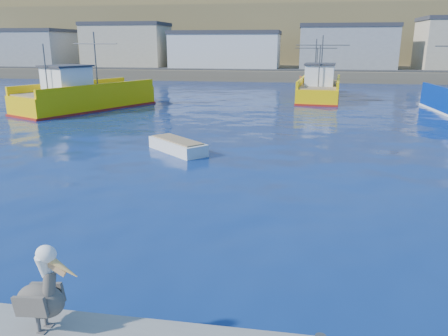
% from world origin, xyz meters
% --- Properties ---
extents(ground, '(260.00, 260.00, 0.00)m').
position_xyz_m(ground, '(0.00, 0.00, 0.00)').
color(ground, '#07185A').
rests_on(ground, ground).
extents(dock_bollards, '(36.20, 0.20, 0.30)m').
position_xyz_m(dock_bollards, '(0.60, -3.40, 0.65)').
color(dock_bollards, '#4C4C4C').
rests_on(dock_bollards, dock).
extents(far_shore, '(200.00, 81.00, 24.00)m').
position_xyz_m(far_shore, '(0.00, 109.20, 8.98)').
color(far_shore, brown).
rests_on(far_shore, ground).
extents(trawler_yellow_a, '(9.45, 13.45, 6.71)m').
position_xyz_m(trawler_yellow_a, '(-16.16, 26.17, 1.13)').
color(trawler_yellow_a, yellow).
rests_on(trawler_yellow_a, ground).
extents(trawler_yellow_b, '(5.51, 11.97, 6.56)m').
position_xyz_m(trawler_yellow_b, '(4.68, 37.01, 1.06)').
color(trawler_yellow_b, yellow).
rests_on(trawler_yellow_b, ground).
extents(boat_orange, '(4.62, 8.82, 6.14)m').
position_xyz_m(boat_orange, '(4.30, 40.57, 1.05)').
color(boat_orange, '#C04611').
rests_on(boat_orange, ground).
extents(skiff_mid, '(3.78, 3.61, 0.84)m').
position_xyz_m(skiff_mid, '(-3.87, 12.27, 0.27)').
color(skiff_mid, silver).
rests_on(skiff_mid, ground).
extents(skiff_far, '(2.48, 4.50, 0.93)m').
position_xyz_m(skiff_far, '(16.49, 38.55, 0.30)').
color(skiff_far, silver).
rests_on(skiff_far, ground).
extents(pelican, '(1.42, 0.66, 1.75)m').
position_xyz_m(pelican, '(-2.05, -3.63, 1.25)').
color(pelican, '#595451').
rests_on(pelican, dock).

